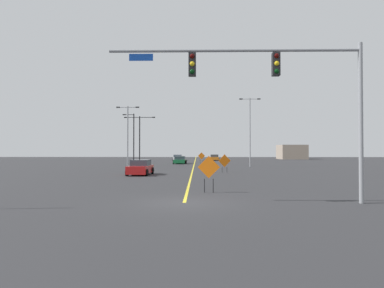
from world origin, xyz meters
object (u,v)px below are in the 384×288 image
object	(u,v)px
street_lamp_near_right	(250,127)
street_lamp_far_right	(133,137)
street_lamp_near_left	(128,132)
car_green_far	(180,160)
construction_sign_right_lane	(225,161)
traffic_signal_assembly	(278,81)
car_orange_approaching	(214,158)
car_red_distant	(140,168)
car_white_near	(178,158)
street_lamp_mid_right	(140,136)
construction_sign_left_lane	(201,156)
construction_sign_right_shoulder	(209,169)

from	to	relation	value
street_lamp_near_right	street_lamp_far_right	xyz separation A→B (m)	(-16.95, 1.87, -1.33)
street_lamp_near_left	car_green_far	world-z (taller)	street_lamp_near_left
street_lamp_near_right	construction_sign_right_lane	world-z (taller)	street_lamp_near_right
traffic_signal_assembly	street_lamp_near_right	bearing A→B (deg)	83.40
car_orange_approaching	street_lamp_far_right	bearing A→B (deg)	-117.48
street_lamp_near_left	car_red_distant	xyz separation A→B (m)	(3.55, -10.91, -4.05)
street_lamp_far_right	street_lamp_near_left	size ratio (longest dim) A/B	0.96
street_lamp_near_left	car_green_far	xyz separation A→B (m)	(5.99, 14.35, -4.10)
car_green_far	car_white_near	bearing A→B (deg)	94.73
construction_sign_right_lane	car_red_distant	world-z (taller)	construction_sign_right_lane
street_lamp_mid_right	street_lamp_near_right	bearing A→B (deg)	-3.04
construction_sign_left_lane	car_green_far	xyz separation A→B (m)	(-3.71, -2.32, -0.58)
construction_sign_right_lane	car_white_near	bearing A→B (deg)	100.51
car_orange_approaching	car_white_near	bearing A→B (deg)	178.43
construction_sign_right_lane	car_green_far	world-z (taller)	construction_sign_right_lane
street_lamp_near_right	car_green_far	bearing A→B (deg)	136.08
street_lamp_near_left	car_white_near	world-z (taller)	street_lamp_near_left
construction_sign_right_shoulder	car_green_far	world-z (taller)	construction_sign_right_shoulder
street_lamp_mid_right	traffic_signal_assembly	bearing A→B (deg)	-69.82
street_lamp_near_right	car_green_far	xyz separation A→B (m)	(-10.43, 10.04, -4.97)
traffic_signal_assembly	construction_sign_right_lane	world-z (taller)	traffic_signal_assembly
traffic_signal_assembly	car_white_near	xyz separation A→B (m)	(-8.18, 59.64, -4.94)
street_lamp_mid_right	car_orange_approaching	distance (m)	29.45
construction_sign_right_shoulder	car_orange_approaching	distance (m)	55.85
street_lamp_far_right	car_white_near	distance (m)	26.51
street_lamp_far_right	car_orange_approaching	xyz separation A→B (m)	(13.28, 25.54, -3.64)
car_green_far	car_red_distant	bearing A→B (deg)	-95.53
street_lamp_mid_right	car_orange_approaching	xyz separation A→B (m)	(12.11, 26.57, -3.79)
car_orange_approaching	construction_sign_left_lane	bearing A→B (deg)	-101.47
car_green_far	street_lamp_far_right	bearing A→B (deg)	-128.60
construction_sign_right_lane	traffic_signal_assembly	bearing A→B (deg)	-87.62
construction_sign_left_lane	construction_sign_right_lane	distance (m)	24.41
street_lamp_near_right	street_lamp_near_left	world-z (taller)	street_lamp_near_right
street_lamp_far_right	construction_sign_right_shoulder	bearing A→B (deg)	-71.32
street_lamp_mid_right	construction_sign_right_lane	world-z (taller)	street_lamp_mid_right
street_lamp_near_left	car_orange_approaching	xyz separation A→B (m)	(12.75, 31.72, -4.09)
street_lamp_far_right	construction_sign_right_shoulder	distance (m)	32.04
street_lamp_near_right	traffic_signal_assembly	bearing A→B (deg)	-96.60
traffic_signal_assembly	construction_sign_right_shoulder	xyz separation A→B (m)	(-3.03, 3.66, -4.22)
construction_sign_left_lane	street_lamp_near_right	bearing A→B (deg)	-61.47
traffic_signal_assembly	car_green_far	xyz separation A→B (m)	(-6.72, 42.05, -4.92)
street_lamp_far_right	construction_sign_right_lane	xyz separation A→B (m)	(12.41, -13.82, -3.09)
traffic_signal_assembly	car_orange_approaching	size ratio (longest dim) A/B	2.51
traffic_signal_assembly	street_lamp_near_left	bearing A→B (deg)	114.65
traffic_signal_assembly	car_red_distant	distance (m)	19.74
street_lamp_near_left	car_orange_approaching	distance (m)	34.43
car_green_far	traffic_signal_assembly	bearing A→B (deg)	-80.92
street_lamp_near_left	construction_sign_right_lane	size ratio (longest dim) A/B	4.20
street_lamp_far_right	street_lamp_near_left	distance (m)	6.22
street_lamp_near_right	car_green_far	world-z (taller)	street_lamp_near_right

